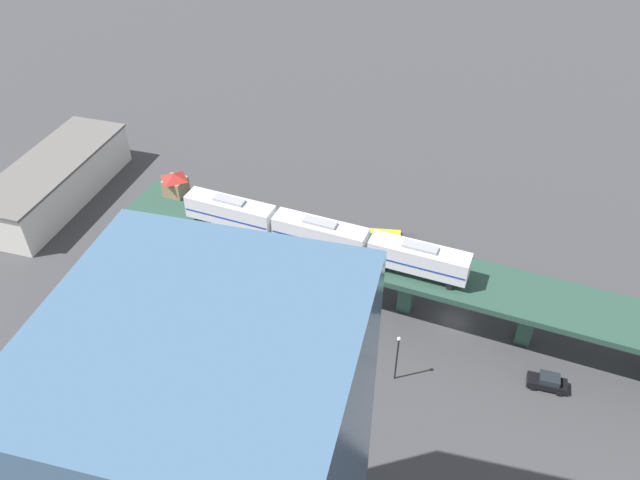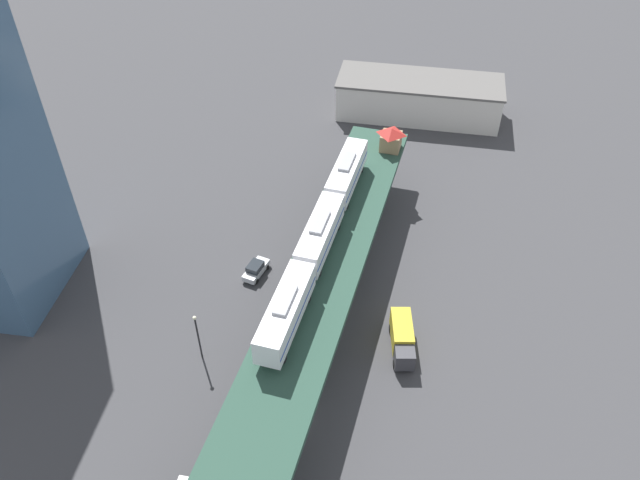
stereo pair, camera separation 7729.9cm
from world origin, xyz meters
TOP-DOWN VIEW (x-y plane):
  - ground_plane at (0.00, 0.00)m, footprint 400.00×400.00m
  - elevated_viaduct at (-0.02, -0.17)m, footprint 20.81×92.29m
  - subway_train at (1.04, 17.87)m, footprint 7.83×37.24m
  - signal_hut at (7.99, 40.64)m, footprint 3.63×3.63m
  - street_car_silver at (-7.69, 19.95)m, footprint 2.96×4.73m
  - delivery_truck at (11.61, 10.54)m, footprint 3.22×7.44m
  - street_lamp at (-10.88, 5.94)m, footprint 0.44×0.44m
  - warehouse_building at (11.94, 63.97)m, footprint 28.92×11.27m

SIDE VIEW (x-z plane):
  - ground_plane at x=0.00m, z-range 0.00..0.00m
  - street_car_silver at x=-7.69m, z-range -0.01..1.88m
  - delivery_truck at x=11.61m, z-range 0.16..3.36m
  - warehouse_building at x=11.94m, z-range 0.01..6.81m
  - street_lamp at x=-10.88m, z-range 0.64..7.58m
  - elevated_viaduct at x=-0.02m, z-range 2.68..10.13m
  - signal_hut at x=7.99m, z-range 7.55..10.95m
  - subway_train at x=1.04m, z-range 7.77..12.22m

